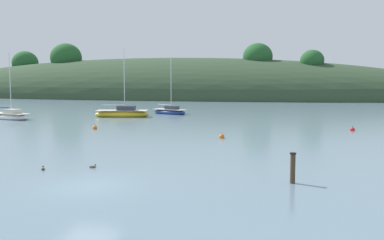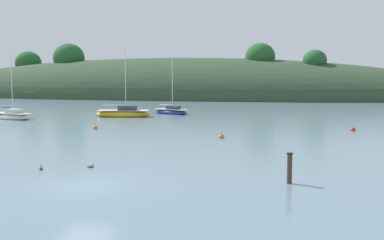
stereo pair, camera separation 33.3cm
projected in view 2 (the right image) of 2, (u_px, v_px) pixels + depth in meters
name	position (u px, v px, depth m)	size (l,w,h in m)	color
ground_plane	(85.00, 186.00, 20.10)	(400.00, 400.00, 0.00)	slate
far_shoreline_hill	(165.00, 97.00, 113.21)	(150.00, 36.00, 24.41)	#2D422B
sailboat_grey_yawl	(171.00, 111.00, 60.70)	(5.70, 3.80, 8.08)	navy
sailboat_red_portside	(124.00, 113.00, 56.26)	(7.41, 3.80, 9.00)	gold
sailboat_navy_dinghy	(12.00, 116.00, 53.09)	(6.31, 3.54, 8.25)	white
mooring_buoy_inner	(95.00, 128.00, 42.70)	(0.44, 0.44, 0.54)	orange
mooring_buoy_outer	(221.00, 137.00, 36.19)	(0.44, 0.44, 0.54)	orange
mooring_buoy_channel	(353.00, 130.00, 41.11)	(0.44, 0.44, 0.54)	red
duck_lone_left	(91.00, 167.00, 24.23)	(0.41, 0.29, 0.24)	brown
duck_trailing	(41.00, 169.00, 23.70)	(0.33, 0.40, 0.24)	#473828
jetty_piling	(290.00, 168.00, 20.51)	(0.30, 0.30, 1.46)	#423323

